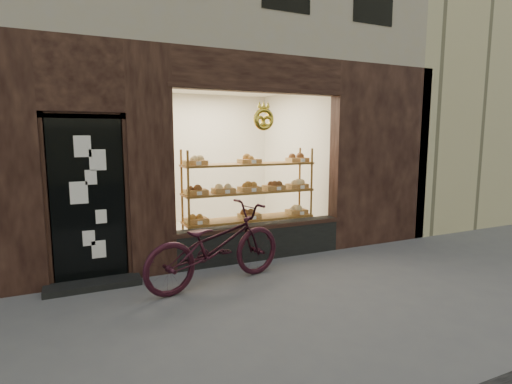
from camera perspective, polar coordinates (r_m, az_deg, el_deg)
name	(u,v)px	position (r m, az deg, el deg)	size (l,w,h in m)	color
ground	(309,319)	(4.42, 7.53, -17.58)	(90.00, 90.00, 0.00)	#5A5A5A
neighbor_right	(478,52)	(14.95, 29.12, 17.02)	(12.00, 7.00, 9.00)	#C2BB8D
display_shelf	(249,201)	(6.54, -0.95, -1.24)	(2.20, 0.45, 1.70)	brown
bicycle	(216,245)	(5.18, -5.77, -7.57)	(0.69, 1.97, 1.03)	black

